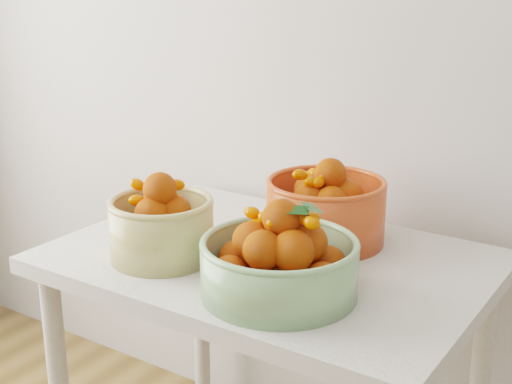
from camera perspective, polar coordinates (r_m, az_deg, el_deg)
table at (r=1.72m, az=1.09°, el=-7.99°), size 1.00×0.70×0.75m
bowl_cream at (r=1.65m, az=-7.56°, el=-2.70°), size 0.29×0.29×0.21m
bowl_green at (r=1.46m, az=1.92°, el=-5.57°), size 0.40×0.40×0.21m
bowl_orange at (r=1.75m, az=5.58°, el=-1.33°), size 0.39×0.39×0.21m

